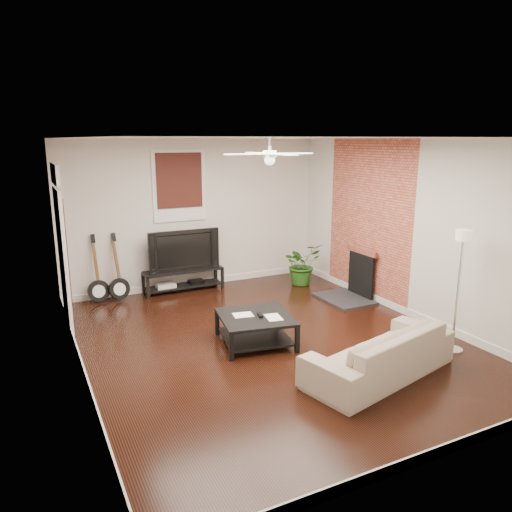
{
  "coord_description": "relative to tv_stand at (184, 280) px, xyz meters",
  "views": [
    {
      "loc": [
        -3.01,
        -5.7,
        2.78
      ],
      "look_at": [
        0.0,
        0.4,
        1.15
      ],
      "focal_mm": 34.17,
      "sensor_mm": 36.0,
      "label": 1
    }
  ],
  "objects": [
    {
      "name": "room",
      "position": [
        0.34,
        -2.78,
        1.19
      ],
      "size": [
        5.01,
        6.01,
        2.81
      ],
      "color": "black",
      "rests_on": "ground"
    },
    {
      "name": "brick_accent",
      "position": [
        2.83,
        -1.78,
        1.19
      ],
      "size": [
        0.02,
        2.2,
        2.8
      ],
      "primitive_type": "cube",
      "color": "#B24F39",
      "rests_on": "floor"
    },
    {
      "name": "fireplace",
      "position": [
        2.54,
        -1.78,
        0.25
      ],
      "size": [
        0.8,
        1.1,
        0.92
      ],
      "primitive_type": "cube",
      "color": "black",
      "rests_on": "floor"
    },
    {
      "name": "window_back",
      "position": [
        0.04,
        0.19,
        1.74
      ],
      "size": [
        1.0,
        0.06,
        1.3
      ],
      "primitive_type": "cube",
      "color": "#33130E",
      "rests_on": "wall_back"
    },
    {
      "name": "door_left",
      "position": [
        -2.12,
        -0.88,
        1.04
      ],
      "size": [
        0.08,
        1.0,
        2.5
      ],
      "primitive_type": "cube",
      "color": "white",
      "rests_on": "wall_left"
    },
    {
      "name": "tv_stand",
      "position": [
        0.0,
        0.0,
        0.0
      ],
      "size": [
        1.48,
        0.4,
        0.42
      ],
      "primitive_type": "cube",
      "color": "black",
      "rests_on": "floor"
    },
    {
      "name": "tv",
      "position": [
        0.0,
        0.02,
        0.59
      ],
      "size": [
        1.33,
        0.17,
        0.77
      ],
      "primitive_type": "imported",
      "color": "black",
      "rests_on": "tv_stand"
    },
    {
      "name": "coffee_table",
      "position": [
        0.14,
        -2.77,
        -0.01
      ],
      "size": [
        1.12,
        1.12,
        0.4
      ],
      "primitive_type": "cube",
      "rotation": [
        0.0,
        0.0,
        -0.18
      ],
      "color": "black",
      "rests_on": "floor"
    },
    {
      "name": "sofa",
      "position": [
        1.07,
        -4.28,
        0.09
      ],
      "size": [
        2.17,
        1.25,
        0.6
      ],
      "primitive_type": "imported",
      "rotation": [
        0.0,
        0.0,
        3.38
      ],
      "color": "tan",
      "rests_on": "floor"
    },
    {
      "name": "floor_lamp",
      "position": [
        2.42,
        -4.18,
        0.63
      ],
      "size": [
        0.33,
        0.33,
        1.67
      ],
      "primitive_type": null,
      "rotation": [
        0.0,
        0.0,
        0.23
      ],
      "color": "white",
      "rests_on": "floor"
    },
    {
      "name": "potted_plant",
      "position": [
        2.22,
        -0.61,
        0.2
      ],
      "size": [
        0.82,
        0.73,
        0.82
      ],
      "primitive_type": "imported",
      "rotation": [
        0.0,
        0.0,
        0.13
      ],
      "color": "#235618",
      "rests_on": "floor"
    },
    {
      "name": "guitar_left",
      "position": [
        -1.55,
        -0.03,
        0.4
      ],
      "size": [
        0.41,
        0.31,
        1.22
      ],
      "primitive_type": null,
      "rotation": [
        0.0,
        0.0,
        0.13
      ],
      "color": "black",
      "rests_on": "floor"
    },
    {
      "name": "guitar_right",
      "position": [
        -1.2,
        -0.06,
        0.4
      ],
      "size": [
        0.43,
        0.34,
        1.22
      ],
      "primitive_type": null,
      "rotation": [
        0.0,
        0.0,
        0.23
      ],
      "color": "black",
      "rests_on": "floor"
    },
    {
      "name": "ceiling_fan",
      "position": [
        0.34,
        -2.78,
        2.39
      ],
      "size": [
        1.24,
        1.24,
        0.32
      ],
      "primitive_type": null,
      "color": "white",
      "rests_on": "ceiling"
    }
  ]
}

